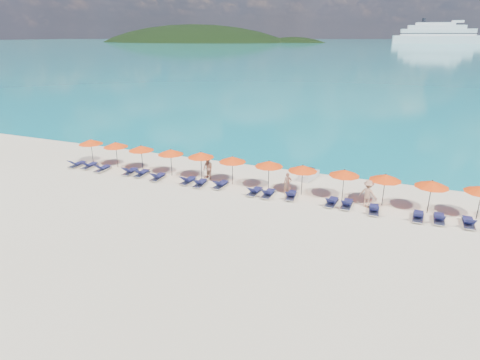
% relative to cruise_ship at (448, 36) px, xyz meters
% --- Properties ---
extents(ground, '(1400.00, 1400.00, 0.00)m').
position_rel_cruise_ship_xyz_m(ground, '(-46.47, -560.67, -9.24)').
color(ground, beige).
extents(sea, '(1600.00, 1300.00, 0.01)m').
position_rel_cruise_ship_xyz_m(sea, '(-46.47, 99.33, -9.23)').
color(sea, '#1FA9B2').
rests_on(sea, ground).
extents(headland_main, '(374.00, 242.00, 126.50)m').
position_rel_cruise_ship_xyz_m(headland_main, '(-346.47, -20.67, -47.24)').
color(headland_main, black).
rests_on(headland_main, ground).
extents(headland_small, '(162.00, 126.00, 85.50)m').
position_rel_cruise_ship_xyz_m(headland_small, '(-196.47, -0.67, -44.24)').
color(headland_small, black).
rests_on(headland_small, ground).
extents(cruise_ship, '(128.92, 33.48, 35.50)m').
position_rel_cruise_ship_xyz_m(cruise_ship, '(0.00, 0.00, 0.00)').
color(cruise_ship, white).
rests_on(cruise_ship, ground).
extents(jetski, '(1.28, 2.36, 0.80)m').
position_rel_cruise_ship_xyz_m(jetski, '(-42.76, -552.30, -8.91)').
color(jetski, silver).
rests_on(jetski, ground).
extents(beachgoer_a, '(0.68, 0.56, 1.61)m').
position_rel_cruise_ship_xyz_m(beachgoer_a, '(-43.43, -556.09, -8.43)').
color(beachgoer_a, tan).
rests_on(beachgoer_a, ground).
extents(beachgoer_b, '(1.02, 0.83, 1.82)m').
position_rel_cruise_ship_xyz_m(beachgoer_b, '(-50.13, -555.44, -8.33)').
color(beachgoer_b, tan).
rests_on(beachgoer_b, ground).
extents(beachgoer_c, '(1.32, 0.86, 1.88)m').
position_rel_cruise_ship_xyz_m(beachgoer_c, '(-37.88, -556.21, -8.30)').
color(beachgoer_c, tan).
rests_on(beachgoer_c, ground).
extents(umbrella_0, '(2.10, 2.10, 2.28)m').
position_rel_cruise_ship_xyz_m(umbrella_0, '(-61.49, -555.69, -7.22)').
color(umbrella_0, black).
rests_on(umbrella_0, ground).
extents(umbrella_1, '(2.10, 2.10, 2.28)m').
position_rel_cruise_ship_xyz_m(umbrella_1, '(-58.83, -555.65, -7.22)').
color(umbrella_1, black).
rests_on(umbrella_1, ground).
extents(umbrella_2, '(2.10, 2.10, 2.28)m').
position_rel_cruise_ship_xyz_m(umbrella_2, '(-56.16, -555.72, -7.22)').
color(umbrella_2, black).
rests_on(umbrella_2, ground).
extents(umbrella_3, '(2.10, 2.10, 2.28)m').
position_rel_cruise_ship_xyz_m(umbrella_3, '(-53.29, -555.77, -7.22)').
color(umbrella_3, black).
rests_on(umbrella_3, ground).
extents(umbrella_4, '(2.10, 2.10, 2.28)m').
position_rel_cruise_ship_xyz_m(umbrella_4, '(-50.66, -555.57, -7.22)').
color(umbrella_4, black).
rests_on(umbrella_4, ground).
extents(umbrella_5, '(2.10, 2.10, 2.28)m').
position_rel_cruise_ship_xyz_m(umbrella_5, '(-47.90, -555.72, -7.22)').
color(umbrella_5, black).
rests_on(umbrella_5, ground).
extents(umbrella_6, '(2.10, 2.10, 2.28)m').
position_rel_cruise_ship_xyz_m(umbrella_6, '(-44.99, -555.71, -7.22)').
color(umbrella_6, black).
rests_on(umbrella_6, ground).
extents(umbrella_7, '(2.10, 2.10, 2.28)m').
position_rel_cruise_ship_xyz_m(umbrella_7, '(-42.47, -555.77, -7.22)').
color(umbrella_7, black).
rests_on(umbrella_7, ground).
extents(umbrella_8, '(2.10, 2.10, 2.28)m').
position_rel_cruise_ship_xyz_m(umbrella_8, '(-39.59, -555.65, -7.22)').
color(umbrella_8, black).
rests_on(umbrella_8, ground).
extents(umbrella_9, '(2.10, 2.10, 2.28)m').
position_rel_cruise_ship_xyz_m(umbrella_9, '(-36.95, -555.58, -7.22)').
color(umbrella_9, black).
rests_on(umbrella_9, ground).
extents(umbrella_10, '(2.10, 2.10, 2.28)m').
position_rel_cruise_ship_xyz_m(umbrella_10, '(-34.15, -555.73, -7.22)').
color(umbrella_10, black).
rests_on(umbrella_10, ground).
extents(lounger_0, '(0.70, 1.73, 0.66)m').
position_rel_cruise_ship_xyz_m(lounger_0, '(-62.15, -556.95, -9.00)').
color(lounger_0, silver).
rests_on(lounger_0, ground).
extents(lounger_1, '(0.66, 1.71, 0.66)m').
position_rel_cruise_ship_xyz_m(lounger_1, '(-60.94, -556.79, -9.00)').
color(lounger_1, silver).
rests_on(lounger_1, ground).
extents(lounger_2, '(0.66, 1.71, 0.66)m').
position_rel_cruise_ship_xyz_m(lounger_2, '(-59.33, -557.00, -9.00)').
color(lounger_2, silver).
rests_on(lounger_2, ground).
extents(lounger_3, '(0.72, 1.73, 0.66)m').
position_rel_cruise_ship_xyz_m(lounger_3, '(-56.68, -556.76, -9.00)').
color(lounger_3, silver).
rests_on(lounger_3, ground).
extents(lounger_4, '(0.72, 1.73, 0.66)m').
position_rel_cruise_ship_xyz_m(lounger_4, '(-55.55, -556.77, -9.00)').
color(lounger_4, silver).
rests_on(lounger_4, ground).
extents(lounger_5, '(0.72, 1.73, 0.66)m').
position_rel_cruise_ship_xyz_m(lounger_5, '(-53.81, -557.02, -9.00)').
color(lounger_5, silver).
rests_on(lounger_5, ground).
extents(lounger_6, '(0.73, 1.74, 0.66)m').
position_rel_cruise_ship_xyz_m(lounger_6, '(-51.17, -556.85, -9.00)').
color(lounger_6, silver).
rests_on(lounger_6, ground).
extents(lounger_7, '(0.76, 1.75, 0.66)m').
position_rel_cruise_ship_xyz_m(lounger_7, '(-50.03, -557.01, -9.00)').
color(lounger_7, silver).
rests_on(lounger_7, ground).
extents(lounger_8, '(0.75, 1.74, 0.66)m').
position_rel_cruise_ship_xyz_m(lounger_8, '(-48.46, -556.70, -9.00)').
color(lounger_8, silver).
rests_on(lounger_8, ground).
extents(lounger_9, '(0.77, 1.75, 0.66)m').
position_rel_cruise_ship_xyz_m(lounger_9, '(-45.59, -557.02, -9.00)').
color(lounger_9, silver).
rests_on(lounger_9, ground).
extents(lounger_10, '(0.64, 1.71, 0.66)m').
position_rel_cruise_ship_xyz_m(lounger_10, '(-44.56, -557.02, -9.00)').
color(lounger_10, silver).
rests_on(lounger_10, ground).
extents(lounger_11, '(0.77, 1.75, 0.66)m').
position_rel_cruise_ship_xyz_m(lounger_11, '(-42.97, -556.72, -9.00)').
color(lounger_11, silver).
rests_on(lounger_11, ground).
extents(lounger_12, '(0.74, 1.74, 0.66)m').
position_rel_cruise_ship_xyz_m(lounger_12, '(-40.10, -556.83, -9.00)').
color(lounger_12, silver).
rests_on(lounger_12, ground).
extents(lounger_13, '(0.67, 1.72, 0.66)m').
position_rel_cruise_ship_xyz_m(lounger_13, '(-39.11, -556.82, -9.00)').
color(lounger_13, silver).
rests_on(lounger_13, ground).
extents(lounger_14, '(0.74, 1.74, 0.66)m').
position_rel_cruise_ship_xyz_m(lounger_14, '(-37.34, -557.04, -9.00)').
color(lounger_14, silver).
rests_on(lounger_14, ground).
extents(lounger_15, '(0.69, 1.72, 0.66)m').
position_rel_cruise_ship_xyz_m(lounger_15, '(-34.70, -557.04, -9.00)').
color(lounger_15, silver).
rests_on(lounger_15, ground).
extents(lounger_16, '(0.65, 1.71, 0.66)m').
position_rel_cruise_ship_xyz_m(lounger_16, '(-33.51, -556.92, -9.00)').
color(lounger_16, silver).
rests_on(lounger_16, ground).
extents(lounger_17, '(0.64, 1.71, 0.66)m').
position_rel_cruise_ship_xyz_m(lounger_17, '(-31.90, -556.84, -9.00)').
color(lounger_17, silver).
rests_on(lounger_17, ground).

